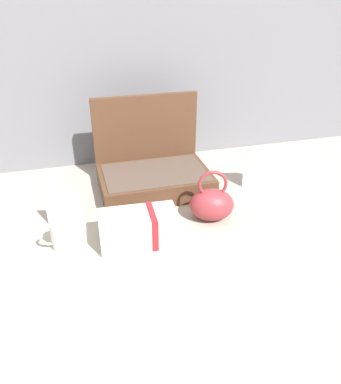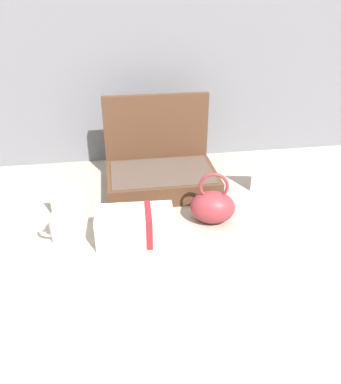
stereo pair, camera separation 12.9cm
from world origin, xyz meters
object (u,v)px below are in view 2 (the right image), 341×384
Objects in this scene: teal_pouch_handbag at (213,206)px; poster_card_right at (68,202)px; open_suitcase at (159,169)px; cream_toiletry_bag at (136,226)px; coffee_mug at (62,228)px; info_card_left at (266,172)px.

teal_pouch_handbag is 0.51m from poster_card_right.
open_suitcase is 1.70× the size of cream_toiletry_bag.
info_card_left is at bearing 15.43° from coffee_mug.
open_suitcase is 0.48m from coffee_mug.
coffee_mug is 0.97× the size of poster_card_right.
coffee_mug is at bearing -176.59° from teal_pouch_handbag.
poster_card_right is (-0.76, -0.08, -0.03)m from info_card_left.
info_card_left is (0.53, 0.25, 0.03)m from cream_toiletry_bag.
coffee_mug is 0.68× the size of info_card_left.
cream_toiletry_bag reaches higher than coffee_mug.
teal_pouch_handbag is 1.56× the size of poster_card_right.
info_card_left is at bearing 15.94° from poster_card_right.
teal_pouch_handbag reaches higher than coffee_mug.
teal_pouch_handbag is at bearing -1.83° from poster_card_right.
cream_toiletry_bag is 1.48× the size of info_card_left.
coffee_mug is at bearing 171.30° from cream_toiletry_bag.
info_card_left is at bearing 25.05° from cream_toiletry_bag.
open_suitcase is at bearing 71.33° from cream_toiletry_bag.
coffee_mug is 0.80m from info_card_left.
open_suitcase is 2.29× the size of teal_pouch_handbag.
open_suitcase reaches higher than coffee_mug.
info_card_left is 0.76m from poster_card_right.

